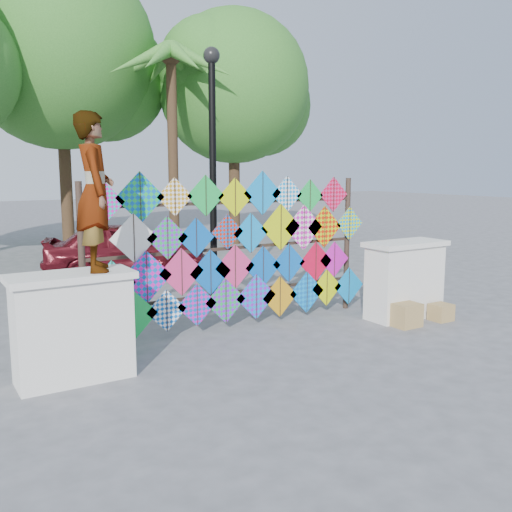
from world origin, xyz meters
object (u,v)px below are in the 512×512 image
kite_rack (239,252)px  sedan (126,248)px  lamppost (213,155)px  vendor_woman (95,192)px

kite_rack → sedan: 5.23m
lamppost → vendor_woman: bearing=-140.6°
vendor_woman → sedan: (2.45, 6.12, -1.56)m
kite_rack → sedan: bearing=90.1°
lamppost → sedan: bearing=93.4°
kite_rack → lamppost: 1.98m
kite_rack → vendor_woman: (-2.46, -0.92, 1.00)m
kite_rack → lamppost: bearing=80.1°
vendor_woman → sedan: vendor_woman is taller
vendor_woman → sedan: 6.77m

